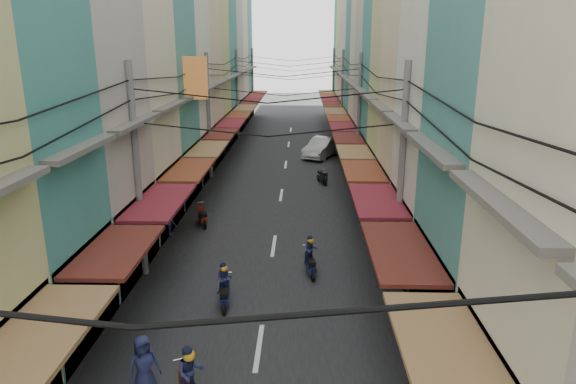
% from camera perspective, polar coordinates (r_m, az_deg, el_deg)
% --- Properties ---
extents(ground, '(160.00, 160.00, 0.00)m').
position_cam_1_polar(ground, '(17.75, -2.70, -13.38)').
color(ground, slate).
rests_on(ground, ground).
extents(road, '(10.00, 80.00, 0.02)m').
position_cam_1_polar(road, '(36.47, -0.36, 2.34)').
color(road, black).
rests_on(road, ground).
extents(sidewalk_left, '(3.00, 80.00, 0.06)m').
position_cam_1_polar(sidewalk_left, '(37.26, -10.41, 2.40)').
color(sidewalk_left, slate).
rests_on(sidewalk_left, ground).
extents(sidewalk_right, '(3.00, 80.00, 0.06)m').
position_cam_1_polar(sidewalk_right, '(36.82, 9.81, 2.26)').
color(sidewalk_right, slate).
rests_on(sidewalk_right, ground).
extents(building_row_left, '(7.80, 67.67, 23.70)m').
position_cam_1_polar(building_row_left, '(33.25, -15.07, 17.45)').
color(building_row_left, silver).
rests_on(building_row_left, ground).
extents(building_row_right, '(7.80, 68.98, 22.59)m').
position_cam_1_polar(building_row_right, '(32.52, 14.10, 16.91)').
color(building_row_right, teal).
rests_on(building_row_right, ground).
extents(utility_poles, '(10.20, 66.13, 8.20)m').
position_cam_1_polar(utility_poles, '(30.50, -0.72, 12.14)').
color(utility_poles, gray).
rests_on(utility_poles, ground).
extents(white_car, '(5.89, 4.22, 1.94)m').
position_cam_1_polar(white_car, '(41.22, 3.77, 3.91)').
color(white_car, silver).
rests_on(white_car, ground).
extents(bicycle, '(1.57, 1.10, 1.01)m').
position_cam_1_polar(bicycle, '(20.99, 15.77, -9.10)').
color(bicycle, black).
rests_on(bicycle, ground).
extents(moving_scooters, '(6.54, 23.56, 1.92)m').
position_cam_1_polar(moving_scooters, '(19.18, -3.86, -9.27)').
color(moving_scooters, black).
rests_on(moving_scooters, ground).
extents(parked_scooters, '(12.66, 11.19, 0.98)m').
position_cam_1_polar(parked_scooters, '(15.33, 13.63, -17.04)').
color(parked_scooters, black).
rests_on(parked_scooters, ground).
extents(pedestrians, '(11.68, 23.49, 2.20)m').
position_cam_1_polar(pedestrians, '(22.22, -11.37, -4.42)').
color(pedestrians, '#29212C').
rests_on(pedestrians, ground).
extents(market_umbrella, '(2.46, 2.46, 2.60)m').
position_cam_1_polar(market_umbrella, '(16.87, 20.31, -7.41)').
color(market_umbrella, '#B2B2B7').
rests_on(market_umbrella, ground).
extents(traffic_sign, '(0.10, 0.62, 2.83)m').
position_cam_1_polar(traffic_sign, '(13.68, 18.10, -14.03)').
color(traffic_sign, gray).
rests_on(traffic_sign, ground).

